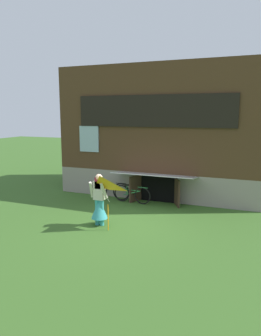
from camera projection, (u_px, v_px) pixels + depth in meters
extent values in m
plane|color=#386023|center=(123.00, 224.00, 10.14)|extent=(60.00, 60.00, 0.00)
cube|color=gray|center=(167.00, 177.00, 14.81)|extent=(8.55, 4.43, 1.14)
cube|color=#4C331E|center=(168.00, 118.00, 14.34)|extent=(8.55, 4.43, 4.33)
cube|color=black|center=(153.00, 111.00, 12.23)|extent=(6.36, 0.08, 1.24)
cube|color=#9EB7C6|center=(153.00, 111.00, 12.25)|extent=(6.20, 0.04, 1.12)
cube|color=#9EB7C6|center=(89.00, 139.00, 13.48)|extent=(0.90, 0.06, 1.10)
cube|color=black|center=(158.00, 189.00, 12.69)|extent=(1.40, 0.03, 1.05)
cube|color=#3D2B1E|center=(136.00, 188.00, 12.74)|extent=(0.32, 0.67, 1.05)
cube|color=#3D2B1E|center=(177.00, 192.00, 12.11)|extent=(0.37, 0.65, 1.05)
cube|color=#B2B2B7|center=(154.00, 175.00, 12.08)|extent=(3.20, 1.09, 0.18)
cylinder|color=teal|center=(97.00, 212.00, 10.05)|extent=(0.14, 0.14, 0.84)
cylinder|color=teal|center=(102.00, 213.00, 9.99)|extent=(0.14, 0.14, 0.84)
cone|color=teal|center=(99.00, 209.00, 10.00)|extent=(0.52, 0.52, 0.63)
cube|color=beige|center=(99.00, 190.00, 9.89)|extent=(0.34, 0.20, 0.59)
cylinder|color=beige|center=(91.00, 190.00, 9.88)|extent=(0.17, 0.33, 0.55)
cylinder|color=beige|center=(104.00, 191.00, 9.72)|extent=(0.17, 0.33, 0.55)
cube|color=maroon|center=(98.00, 183.00, 9.80)|extent=(0.20, 0.08, 0.36)
sphere|color=#D8AD8E|center=(99.00, 178.00, 9.82)|extent=(0.23, 0.23, 0.23)
pyramid|color=orange|center=(100.00, 189.00, 9.25)|extent=(0.96, 0.76, 0.56)
cylinder|color=beige|center=(106.00, 197.00, 9.55)|extent=(0.01, 0.57, 0.49)
cylinder|color=orange|center=(108.00, 217.00, 9.58)|extent=(0.03, 0.03, 0.81)
torus|color=black|center=(142.00, 196.00, 12.33)|extent=(0.68, 0.11, 0.68)
torus|color=black|center=(122.00, 193.00, 12.75)|extent=(0.68, 0.11, 0.68)
cylinder|color=#287A3D|center=(132.00, 190.00, 12.51)|extent=(0.69, 0.10, 0.04)
cylinder|color=#287A3D|center=(132.00, 193.00, 12.53)|extent=(0.75, 0.10, 0.28)
cylinder|color=#287A3D|center=(127.00, 190.00, 12.61)|extent=(0.04, 0.04, 0.38)
cube|color=black|center=(127.00, 185.00, 12.58)|extent=(0.20, 0.08, 0.05)
cylinder|color=#287A3D|center=(143.00, 188.00, 12.28)|extent=(0.44, 0.07, 0.03)
torus|color=black|center=(121.00, 192.00, 12.92)|extent=(0.71, 0.10, 0.71)
torus|color=black|center=(99.00, 190.00, 13.21)|extent=(0.71, 0.10, 0.71)
cylinder|color=black|center=(110.00, 186.00, 13.03)|extent=(0.73, 0.09, 0.04)
cylinder|color=black|center=(110.00, 189.00, 13.05)|extent=(0.79, 0.10, 0.29)
cylinder|color=black|center=(105.00, 186.00, 13.10)|extent=(0.04, 0.04, 0.40)
cube|color=black|center=(105.00, 181.00, 13.07)|extent=(0.20, 0.08, 0.05)
cylinder|color=black|center=(121.00, 183.00, 12.86)|extent=(0.44, 0.06, 0.03)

